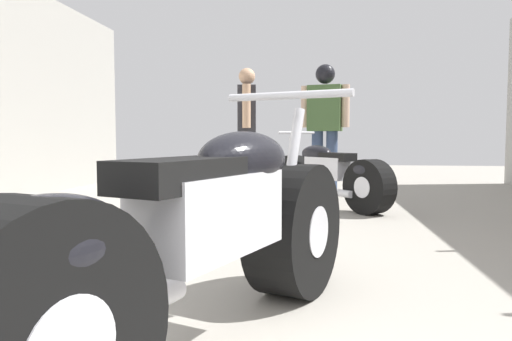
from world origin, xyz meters
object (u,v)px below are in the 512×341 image
Objects in this scene: motorcycle_maroon_cruiser at (206,244)px; mechanic_with_helmet at (325,115)px; mechanic_in_blue at (247,122)px; motorcycle_black_naked at (329,176)px.

mechanic_with_helmet is (0.48, 5.36, 0.68)m from motorcycle_maroon_cruiser.
mechanic_with_helmet is (1.09, 0.24, 0.10)m from mechanic_in_blue.
motorcycle_black_naked is (0.51, 3.66, -0.05)m from motorcycle_maroon_cruiser.
motorcycle_maroon_cruiser is 1.36× the size of motorcycle_black_naked.
mechanic_in_blue is 1.12m from mechanic_with_helmet.
mechanic_in_blue is 0.96× the size of mechanic_with_helmet.
motorcycle_maroon_cruiser is at bearing -83.24° from mechanic_in_blue.
motorcycle_black_naked is 1.94m from mechanic_in_blue.
mechanic_with_helmet is at bearing 90.92° from motorcycle_black_naked.
motorcycle_black_naked is at bearing -52.60° from mechanic_in_blue.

